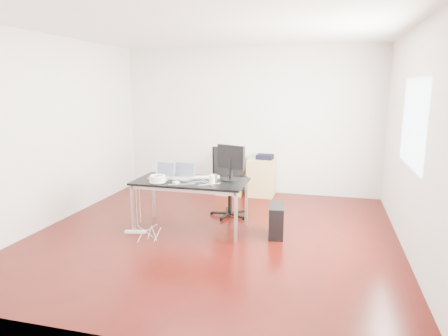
% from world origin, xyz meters
% --- Properties ---
extents(room_shell, '(5.00, 5.00, 5.00)m').
position_xyz_m(room_shell, '(0.04, 0.00, 1.40)').
color(room_shell, '#340805').
rests_on(room_shell, ground).
extents(desk, '(1.60, 0.80, 0.73)m').
position_xyz_m(desk, '(-0.39, 0.13, 0.68)').
color(desk, black).
rests_on(desk, ground).
extents(office_chair, '(0.63, 0.64, 1.08)m').
position_xyz_m(office_chair, '(-0.02, 0.94, 0.61)').
color(office_chair, black).
rests_on(office_chair, ground).
extents(filing_cabinet_left, '(0.50, 0.50, 0.70)m').
position_xyz_m(filing_cabinet_left, '(-0.30, 2.23, 0.35)').
color(filing_cabinet_left, tan).
rests_on(filing_cabinet_left, ground).
extents(filing_cabinet_right, '(0.50, 0.50, 0.70)m').
position_xyz_m(filing_cabinet_right, '(0.30, 2.23, 0.35)').
color(filing_cabinet_right, tan).
rests_on(filing_cabinet_right, ground).
extents(pc_tower, '(0.26, 0.47, 0.44)m').
position_xyz_m(pc_tower, '(0.85, 0.17, 0.22)').
color(pc_tower, black).
rests_on(pc_tower, ground).
extents(wastebasket, '(0.30, 0.30, 0.28)m').
position_xyz_m(wastebasket, '(0.26, 2.11, 0.14)').
color(wastebasket, black).
rests_on(wastebasket, ground).
extents(power_strip, '(0.31, 0.13, 0.04)m').
position_xyz_m(power_strip, '(-1.10, -0.24, 0.02)').
color(power_strip, white).
rests_on(power_strip, ground).
extents(laptop_left, '(0.38, 0.32, 0.23)m').
position_xyz_m(laptop_left, '(-0.83, 0.16, 0.79)').
color(laptop_left, silver).
rests_on(laptop_left, desk).
extents(laptop_right, '(0.37, 0.30, 0.23)m').
position_xyz_m(laptop_right, '(-0.54, 0.21, 0.79)').
color(laptop_right, silver).
rests_on(laptop_right, desk).
extents(monitor, '(0.44, 0.26, 0.51)m').
position_xyz_m(monitor, '(0.17, 0.29, 1.01)').
color(monitor, black).
rests_on(monitor, desk).
extents(keyboard, '(0.46, 0.28, 0.02)m').
position_xyz_m(keyboard, '(-0.24, 0.33, 0.74)').
color(keyboard, white).
rests_on(keyboard, desk).
extents(cup_white, '(0.09, 0.09, 0.12)m').
position_xyz_m(cup_white, '(-0.04, 0.04, 0.79)').
color(cup_white, white).
rests_on(cup_white, desk).
extents(cup_brown, '(0.08, 0.08, 0.10)m').
position_xyz_m(cup_brown, '(-0.04, 0.18, 0.78)').
color(cup_brown, brown).
rests_on(cup_brown, desk).
extents(cable_coil, '(0.24, 0.24, 0.11)m').
position_xyz_m(cable_coil, '(-0.79, -0.12, 0.78)').
color(cable_coil, white).
rests_on(cable_coil, desk).
extents(power_adapter, '(0.09, 0.09, 0.03)m').
position_xyz_m(power_adapter, '(-0.52, -0.09, 0.74)').
color(power_adapter, white).
rests_on(power_adapter, desk).
extents(speaker, '(0.11, 0.10, 0.18)m').
position_xyz_m(speaker, '(-0.36, 2.20, 0.79)').
color(speaker, '#9E9E9E').
rests_on(speaker, filing_cabinet_left).
extents(navy_garment, '(0.32, 0.27, 0.09)m').
position_xyz_m(navy_garment, '(0.35, 2.28, 0.74)').
color(navy_garment, black).
rests_on(navy_garment, filing_cabinet_right).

